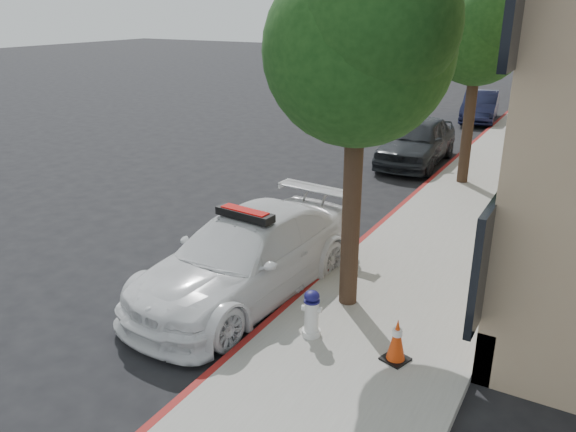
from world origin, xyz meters
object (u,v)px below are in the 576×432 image
(fire_hydrant, at_px, (312,314))
(traffic_cone, at_px, (397,340))
(police_car, at_px, (246,256))
(parked_car_far, at_px, (480,106))
(parked_car_mid, at_px, (417,141))

(fire_hydrant, distance_m, traffic_cone, 1.33)
(police_car, bearing_deg, fire_hydrant, -21.12)
(fire_hydrant, bearing_deg, police_car, 139.91)
(parked_car_far, height_order, traffic_cone, parked_car_far)
(parked_car_mid, bearing_deg, police_car, -91.26)
(parked_car_far, relative_size, fire_hydrant, 5.33)
(traffic_cone, bearing_deg, parked_car_far, 98.71)
(police_car, xyz_separation_m, parked_car_far, (0.10, 18.62, -0.07))
(parked_car_far, xyz_separation_m, traffic_cone, (2.98, -19.45, -0.19))
(parked_car_mid, bearing_deg, traffic_cone, -75.71)
(police_car, xyz_separation_m, fire_hydrant, (1.75, -0.86, -0.21))
(parked_car_far, bearing_deg, police_car, -97.61)
(fire_hydrant, bearing_deg, parked_car_far, 80.85)
(police_car, distance_m, traffic_cone, 3.20)
(police_car, relative_size, traffic_cone, 7.89)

